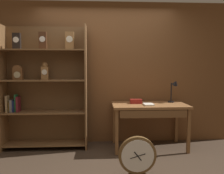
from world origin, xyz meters
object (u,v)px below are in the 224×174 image
at_px(open_repair_manual, 149,104).
at_px(round_clock_large, 137,156).
at_px(bookshelf, 43,87).
at_px(toolbox_small, 136,101).
at_px(workbench, 150,109).
at_px(desk_lamp, 174,88).

distance_m(open_repair_manual, round_clock_large, 1.14).
distance_m(bookshelf, toolbox_small, 1.63).
bearing_deg(workbench, toolbox_small, 159.23).
bearing_deg(round_clock_large, toolbox_small, 82.09).
distance_m(desk_lamp, round_clock_large, 1.67).
relative_size(toolbox_small, open_repair_manual, 0.93).
xyz_separation_m(bookshelf, open_repair_manual, (1.79, -0.26, -0.28)).
relative_size(workbench, desk_lamp, 3.05).
bearing_deg(toolbox_small, bookshelf, 177.26).
xyz_separation_m(desk_lamp, round_clock_large, (-0.86, -1.22, -0.77)).
bearing_deg(round_clock_large, desk_lamp, 54.87).
height_order(desk_lamp, toolbox_small, desk_lamp).
height_order(workbench, round_clock_large, workbench).
relative_size(open_repair_manual, round_clock_large, 0.42).
relative_size(desk_lamp, open_repair_manual, 1.90).
height_order(toolbox_small, round_clock_large, toolbox_small).
relative_size(toolbox_small, round_clock_large, 0.39).
height_order(toolbox_small, open_repair_manual, toolbox_small).
relative_size(workbench, toolbox_small, 6.26).
height_order(bookshelf, toolbox_small, bookshelf).
relative_size(bookshelf, desk_lamp, 5.07).
distance_m(bookshelf, round_clock_large, 2.05).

